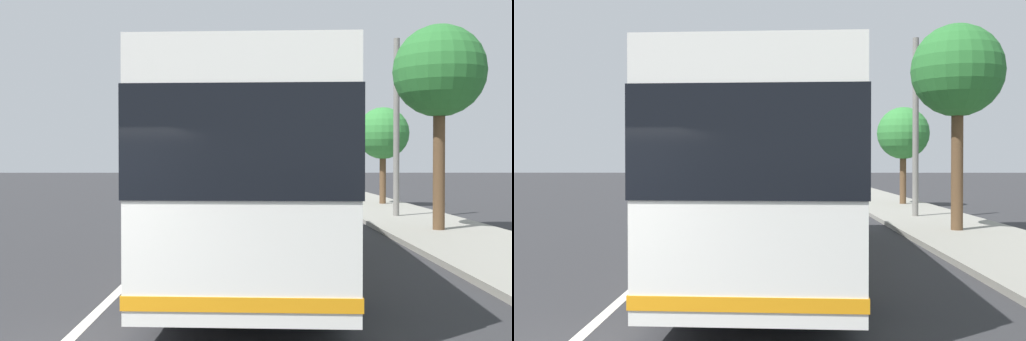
{
  "view_description": "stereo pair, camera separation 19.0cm",
  "coord_description": "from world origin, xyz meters",
  "views": [
    {
      "loc": [
        -4.87,
        -2.17,
        2.12
      ],
      "look_at": [
        6.86,
        -2.25,
        1.94
      ],
      "focal_mm": 42.76,
      "sensor_mm": 36.0,
      "label": 1
    },
    {
      "loc": [
        -4.87,
        -2.36,
        2.12
      ],
      "look_at": [
        6.86,
        -2.25,
        1.94
      ],
      "focal_mm": 42.76,
      "sensor_mm": 36.0,
      "label": 2
    }
  ],
  "objects": [
    {
      "name": "car_oncoming",
      "position": [
        57.64,
        2.72,
        0.71
      ],
      "size": [
        4.42,
        1.91,
        1.49
      ],
      "rotation": [
        0.0,
        0.0,
        3.18
      ],
      "color": "silver",
      "rests_on": "ground"
    },
    {
      "name": "roadside_tree_mid_block",
      "position": [
        12.75,
        -7.6,
        4.68
      ],
      "size": [
        2.67,
        2.67,
        6.08
      ],
      "color": "brown",
      "rests_on": "ground"
    },
    {
      "name": "car_far_distant",
      "position": [
        47.47,
        -1.91,
        0.69
      ],
      "size": [
        4.3,
        2.03,
        1.43
      ],
      "rotation": [
        0.0,
        0.0,
        -0.04
      ],
      "color": "gold",
      "rests_on": "ground"
    },
    {
      "name": "coach_bus",
      "position": [
        7.69,
        -2.39,
        1.98
      ],
      "size": [
        12.46,
        3.27,
        3.49
      ],
      "rotation": [
        0.0,
        0.0,
        -0.05
      ],
      "color": "silver",
      "rests_on": "ground"
    },
    {
      "name": "roadside_tree_far_block",
      "position": [
        23.7,
        -8.33,
        3.42
      ],
      "size": [
        2.43,
        2.43,
        4.67
      ],
      "color": "brown",
      "rests_on": "ground"
    },
    {
      "name": "lane_divider_line",
      "position": [
        10.0,
        0.0,
        0.0
      ],
      "size": [
        110.0,
        0.16,
        0.01
      ],
      "primitive_type": "cube",
      "color": "silver",
      "rests_on": "ground"
    },
    {
      "name": "sidewalk_curb",
      "position": [
        10.0,
        -7.78,
        0.07
      ],
      "size": [
        110.0,
        3.6,
        0.14
      ],
      "primitive_type": "cube",
      "color": "gray",
      "rests_on": "ground"
    },
    {
      "name": "car_ahead_same_lane",
      "position": [
        34.21,
        1.95,
        0.68
      ],
      "size": [
        4.65,
        1.92,
        1.44
      ],
      "rotation": [
        0.0,
        0.0,
        3.13
      ],
      "color": "gold",
      "rests_on": "ground"
    },
    {
      "name": "utility_pole",
      "position": [
        17.24,
        -7.43,
        3.3
      ],
      "size": [
        0.22,
        0.22,
        6.59
      ],
      "primitive_type": "cylinder",
      "color": "slate",
      "rests_on": "ground"
    },
    {
      "name": "car_behind_bus",
      "position": [
        46.77,
        2.71,
        0.72
      ],
      "size": [
        4.35,
        1.99,
        1.51
      ],
      "rotation": [
        0.0,
        0.0,
        3.19
      ],
      "color": "silver",
      "rests_on": "ground"
    }
  ]
}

